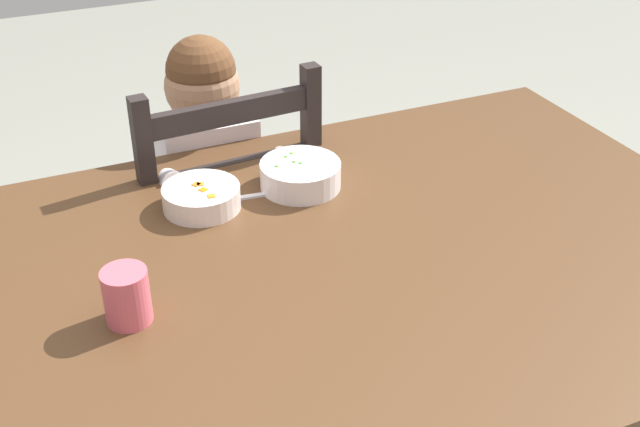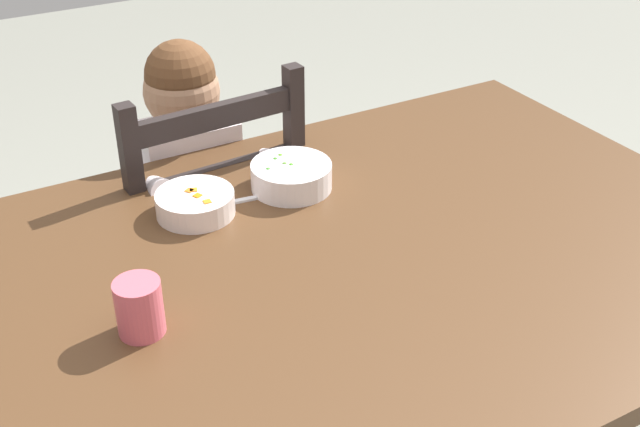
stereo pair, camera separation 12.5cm
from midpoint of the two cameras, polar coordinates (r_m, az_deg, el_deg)
The scene contains 7 objects.
dining_table at distance 1.52m, azimuth 5.84°, elevation -5.29°, with size 1.43×1.04×0.71m.
dining_chair at distance 2.02m, azimuth -5.42°, elevation -1.63°, with size 0.45×0.45×0.89m.
child_figure at distance 1.92m, azimuth -5.72°, elevation 2.87°, with size 0.32×0.31×0.94m.
bowl_of_peas at distance 1.66m, azimuth 0.78°, elevation 2.72°, with size 0.16×0.16×0.06m.
bowl_of_carrots at distance 1.59m, azimuth -6.08°, elevation 1.11°, with size 0.15×0.15×0.05m.
spoon at distance 1.62m, azimuth -3.84°, elevation 1.03°, with size 0.14×0.04×0.01m.
drinking_cup at distance 1.30m, azimuth -10.71°, elevation -5.78°, with size 0.07×0.07×0.09m, color #DB5C6D.
Camera 1 is at (-0.58, -1.08, 1.53)m, focal length 45.78 mm.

